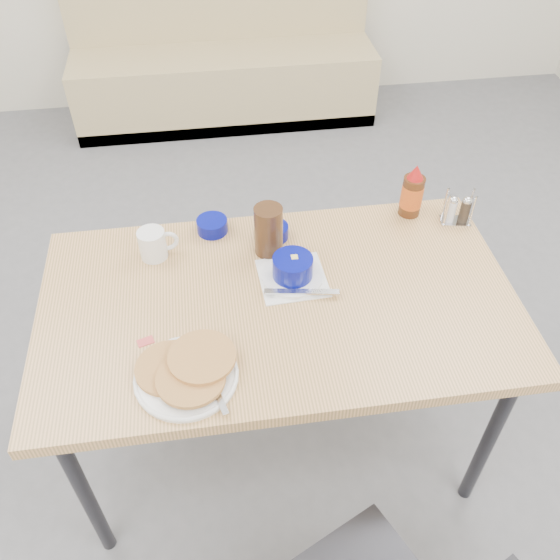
{
  "coord_description": "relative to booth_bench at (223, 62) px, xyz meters",
  "views": [
    {
      "loc": [
        -0.17,
        -0.94,
        2.02
      ],
      "look_at": [
        0.01,
        0.27,
        0.82
      ],
      "focal_mm": 38.0,
      "sensor_mm": 36.0,
      "label": 1
    }
  ],
  "objects": [
    {
      "name": "sugar_wrapper",
      "position": [
        -0.39,
        -2.64,
        0.41
      ],
      "size": [
        0.05,
        0.04,
        0.0
      ],
      "primitive_type": "cube",
      "rotation": [
        0.0,
        0.0,
        0.31
      ],
      "color": "#D44647",
      "rests_on": "dining_table"
    },
    {
      "name": "amber_tumbler",
      "position": [
        -0.0,
        -2.32,
        0.49
      ],
      "size": [
        0.12,
        0.12,
        0.17
      ],
      "primitive_type": "cylinder",
      "rotation": [
        0.0,
        0.0,
        0.38
      ],
      "color": "#3C2413",
      "rests_on": "dining_table"
    },
    {
      "name": "condiment_caddy",
      "position": [
        0.64,
        -2.26,
        0.45
      ],
      "size": [
        0.11,
        0.08,
        0.12
      ],
      "rotation": [
        0.0,
        0.0,
        -0.2
      ],
      "color": "silver",
      "rests_on": "dining_table"
    },
    {
      "name": "ground",
      "position": [
        0.0,
        -2.78,
        -0.35
      ],
      "size": [
        6.0,
        6.0,
        0.0
      ],
      "primitive_type": "plane",
      "color": "slate",
      "rests_on": "ground"
    },
    {
      "name": "butter_bowl",
      "position": [
        0.02,
        -2.25,
        0.43
      ],
      "size": [
        0.1,
        0.1,
        0.04
      ],
      "rotation": [
        0.0,
        0.0,
        -0.17
      ],
      "color": "#050B7A",
      "rests_on": "dining_table"
    },
    {
      "name": "dining_table",
      "position": [
        0.0,
        -2.53,
        0.35
      ],
      "size": [
        1.4,
        0.8,
        0.76
      ],
      "color": "tan",
      "rests_on": "ground"
    },
    {
      "name": "pancake_plate",
      "position": [
        -0.27,
        -2.78,
        0.43
      ],
      "size": [
        0.27,
        0.27,
        0.05
      ],
      "rotation": [
        0.0,
        0.0,
        -0.05
      ],
      "color": "white",
      "rests_on": "dining_table"
    },
    {
      "name": "grits_setting",
      "position": [
        0.05,
        -2.46,
        0.45
      ],
      "size": [
        0.23,
        0.21,
        0.08
      ],
      "rotation": [
        0.0,
        0.0,
        0.05
      ],
      "color": "white",
      "rests_on": "dining_table"
    },
    {
      "name": "coffee_mug",
      "position": [
        -0.36,
        -2.29,
        0.46
      ],
      "size": [
        0.13,
        0.09,
        0.1
      ],
      "rotation": [
        0.0,
        0.0,
        0.16
      ],
      "color": "white",
      "rests_on": "dining_table"
    },
    {
      "name": "syrup_bottle",
      "position": [
        0.5,
        -2.19,
        0.49
      ],
      "size": [
        0.07,
        0.07,
        0.19
      ],
      "rotation": [
        0.0,
        0.0,
        0.05
      ],
      "color": "#47230F",
      "rests_on": "dining_table"
    },
    {
      "name": "booth_bench",
      "position": [
        0.0,
        0.0,
        0.0
      ],
      "size": [
        1.9,
        0.56,
        1.22
      ],
      "color": "tan",
      "rests_on": "ground"
    },
    {
      "name": "creamer_bowl",
      "position": [
        -0.17,
        -2.19,
        0.43
      ],
      "size": [
        0.1,
        0.1,
        0.05
      ],
      "rotation": [
        0.0,
        0.0,
        0.21
      ],
      "color": "#050B7A",
      "rests_on": "dining_table"
    }
  ]
}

